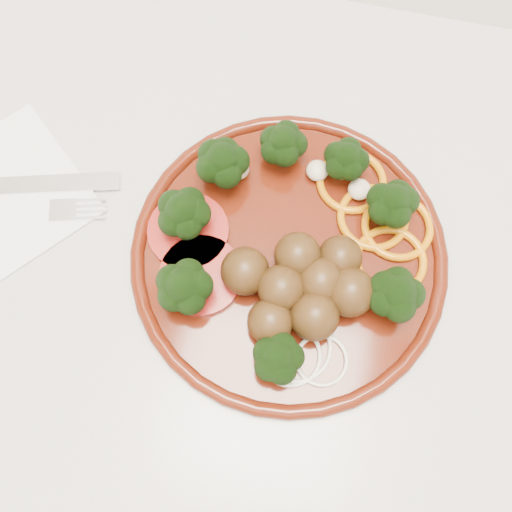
# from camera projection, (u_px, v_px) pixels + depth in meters

# --- Properties ---
(counter) EXTENTS (2.40, 0.60, 0.90)m
(counter) POSITION_uv_depth(u_px,v_px,m) (336.00, 341.00, 0.98)
(counter) COLOR beige
(counter) RESTS_ON ground
(plate) EXTENTS (0.30, 0.30, 0.06)m
(plate) POSITION_uv_depth(u_px,v_px,m) (291.00, 253.00, 0.54)
(plate) COLOR #441207
(plate) RESTS_ON counter
(napkin) EXTENTS (0.22, 0.22, 0.00)m
(napkin) POSITION_uv_depth(u_px,v_px,m) (2.00, 197.00, 0.57)
(napkin) COLOR white
(napkin) RESTS_ON counter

